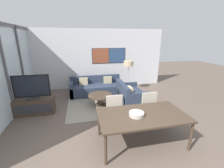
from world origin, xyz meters
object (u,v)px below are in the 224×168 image
object	(u,v)px
sofa_side	(130,96)
floor_lamp	(128,65)
tv_console	(35,106)
television	(32,87)
sofa_main	(96,88)
coffee_table	(100,97)
dining_chair_centre	(147,106)
fruit_bowl	(136,114)
dining_table	(142,117)
dining_chair_left	(113,109)

from	to	relation	value
sofa_side	floor_lamp	xyz separation A→B (m)	(0.31, 1.16, 0.97)
tv_console	television	size ratio (longest dim) A/B	1.12
sofa_main	coffee_table	xyz separation A→B (m)	(-0.00, -1.26, 0.04)
dining_chair_centre	fruit_bowl	world-z (taller)	dining_chair_centre
dining_table	fruit_bowl	distance (m)	0.19
dining_chair_left	floor_lamp	world-z (taller)	floor_lamp
sofa_side	coffee_table	xyz separation A→B (m)	(-1.13, -0.03, 0.04)
dining_chair_left	fruit_bowl	world-z (taller)	dining_chair_left
fruit_bowl	floor_lamp	bearing A→B (deg)	74.69
dining_table	dining_chair_left	distance (m)	0.93
television	dining_chair_left	distance (m)	2.67
television	dining_chair_centre	world-z (taller)	television
dining_table	fruit_bowl	world-z (taller)	fruit_bowl
tv_console	dining_chair_left	xyz separation A→B (m)	(2.31, -1.27, 0.27)
dining_table	fruit_bowl	bearing A→B (deg)	-168.50
sofa_main	fruit_bowl	bearing A→B (deg)	-82.04
sofa_main	dining_table	bearing A→B (deg)	-79.52
tv_console	coffee_table	size ratio (longest dim) A/B	1.37
fruit_bowl	tv_console	bearing A→B (deg)	141.83
floor_lamp	television	bearing A→B (deg)	-159.19
sofa_main	dining_chair_left	bearing A→B (deg)	-86.66
fruit_bowl	floor_lamp	distance (m)	3.61
floor_lamp	sofa_side	bearing A→B (deg)	-104.83
coffee_table	dining_chair_left	world-z (taller)	dining_chair_left
television	dining_table	distance (m)	3.48
tv_console	coffee_table	distance (m)	2.16
coffee_table	fruit_bowl	world-z (taller)	fruit_bowl
sofa_side	coffee_table	distance (m)	1.13
floor_lamp	fruit_bowl	bearing A→B (deg)	-105.31
tv_console	sofa_main	size ratio (longest dim) A/B	0.54
dining_table	fruit_bowl	size ratio (longest dim) A/B	5.96
dining_chair_left	fruit_bowl	xyz separation A→B (m)	(0.33, -0.81, 0.25)
fruit_bowl	floor_lamp	size ratio (longest dim) A/B	0.23
dining_table	coffee_table	bearing A→B (deg)	106.15
coffee_table	floor_lamp	size ratio (longest dim) A/B	0.62
sofa_main	coffee_table	bearing A→B (deg)	-90.00
dining_chair_left	fruit_bowl	bearing A→B (deg)	-67.64
floor_lamp	coffee_table	bearing A→B (deg)	-140.37
coffee_table	dining_chair_centre	distance (m)	1.85
sofa_side	coffee_table	bearing A→B (deg)	91.54
television	coffee_table	size ratio (longest dim) A/B	1.22
dining_table	dining_chair_left	xyz separation A→B (m)	(-0.49, 0.78, -0.14)
coffee_table	fruit_bowl	bearing A→B (deg)	-77.71
coffee_table	dining_chair_centre	xyz separation A→B (m)	(1.13, -1.45, 0.22)
coffee_table	dining_chair_left	bearing A→B (deg)	-83.76
sofa_side	tv_console	bearing A→B (deg)	93.61
sofa_main	fruit_bowl	size ratio (longest dim) A/B	6.74
sofa_main	dining_chair_centre	world-z (taller)	dining_chair_centre
dining_chair_centre	floor_lamp	size ratio (longest dim) A/B	0.68
tv_console	floor_lamp	size ratio (longest dim) A/B	0.85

